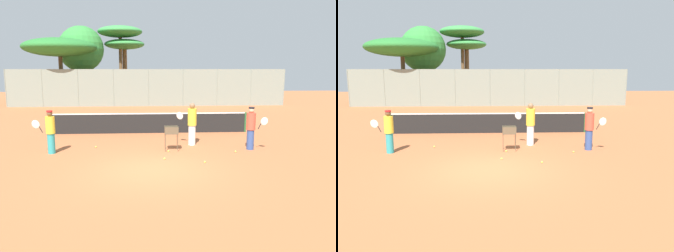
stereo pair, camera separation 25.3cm
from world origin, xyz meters
TOP-DOWN VIEW (x-y plane):
  - ground_plane at (0.00, 0.00)m, footprint 80.00×80.00m
  - tennis_net at (0.00, 6.49)m, footprint 10.34×0.10m
  - back_fence at (0.00, 19.39)m, footprint 25.33×0.08m
  - tree_0 at (-6.61, 23.20)m, footprint 4.49×4.49m
  - tree_1 at (-8.16, 21.14)m, footprint 6.79×6.79m
  - tree_2 at (-2.87, 24.87)m, footprint 4.64×4.64m
  - tree_3 at (-2.46, 25.26)m, footprint 4.22×4.22m
  - player_white_outfit at (-3.97, 2.47)m, footprint 0.91×0.36m
  - player_red_cap at (4.19, 2.64)m, footprint 0.80×0.63m
  - player_yellow_shirt at (1.84, 3.64)m, footprint 0.92×0.44m
  - ball_cart at (0.86, 2.61)m, footprint 0.56×0.41m
  - tennis_ball_0 at (0.72, 2.42)m, footprint 0.07×0.07m
  - tennis_ball_1 at (1.93, 0.75)m, footprint 0.07×0.07m
  - tennis_ball_2 at (3.44, 2.18)m, footprint 0.07×0.07m
  - tennis_ball_3 at (0.50, 1.29)m, footprint 0.07×0.07m
  - tennis_ball_4 at (-2.35, 3.36)m, footprint 0.07×0.07m
  - parked_car at (-5.70, 24.19)m, footprint 4.20×1.70m

SIDE VIEW (x-z plane):
  - ground_plane at x=0.00m, z-range 0.00..0.00m
  - tennis_ball_0 at x=0.72m, z-range 0.00..0.07m
  - tennis_ball_1 at x=1.93m, z-range 0.00..0.07m
  - tennis_ball_2 at x=3.44m, z-range 0.00..0.07m
  - tennis_ball_3 at x=0.50m, z-range 0.00..0.07m
  - tennis_ball_4 at x=-2.35m, z-range 0.00..0.07m
  - tennis_net at x=0.00m, z-range 0.02..1.09m
  - parked_car at x=-5.70m, z-range -0.14..1.46m
  - ball_cart at x=0.86m, z-range 0.27..1.29m
  - player_white_outfit at x=-3.97m, z-range 0.03..1.76m
  - player_red_cap at x=4.19m, z-range 0.03..1.82m
  - player_yellow_shirt at x=1.84m, z-range 0.03..1.89m
  - back_fence at x=0.00m, z-range 0.00..3.35m
  - tree_0 at x=-6.61m, z-range 1.51..9.08m
  - tree_1 at x=-8.16m, z-range 2.22..8.42m
  - tree_3 at x=-2.46m, z-range 2.52..8.99m
  - tree_2 at x=-2.87m, z-range 3.19..10.96m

